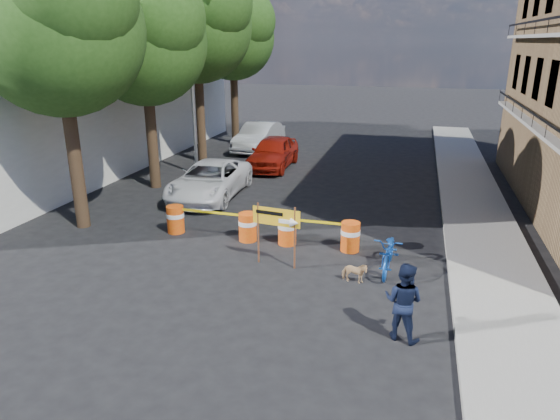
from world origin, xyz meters
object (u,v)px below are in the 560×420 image
Objects in this scene: sedan_red at (273,152)px; suv_white at (210,180)px; barrel_far_left at (175,219)px; detour_sign at (282,223)px; sedan_silver at (259,137)px; barrel_far_right at (350,236)px; bicycle at (391,235)px; pedestrian at (403,302)px; barrel_mid_left at (248,226)px; dog at (354,273)px; barrel_mid_right at (287,230)px.

suv_white is at bearing -101.82° from sedan_red.
suv_white is (-0.45, 3.95, 0.23)m from barrel_far_left.
sedan_red is at bearing 114.22° from detour_sign.
barrel_far_right is at bearing -59.13° from sedan_silver.
pedestrian is at bearing -78.97° from bicycle.
sedan_red is (1.09, 5.40, 0.07)m from suv_white.
suv_white is at bearing 135.93° from detour_sign.
barrel_far_right is 0.51× the size of detour_sign.
bicycle is at bearing -13.54° from barrel_mid_left.
barrel_far_left is 1.00× the size of barrel_mid_left.
bicycle is (1.20, -1.10, 0.56)m from barrel_far_right.
dog is at bearing -6.07° from detour_sign.
barrel_mid_left reaches higher than dog.
sedan_red is (-3.14, 9.36, 0.30)m from barrel_mid_right.
bicycle is (-0.46, 3.25, 0.18)m from pedestrian.
detour_sign is (1.53, -1.56, 0.83)m from barrel_mid_left.
barrel_mid_left is 6.52m from pedestrian.
dog is (3.61, -2.04, -0.18)m from barrel_mid_left.
barrel_mid_left is 13.75m from sedan_silver.
barrel_mid_right is 0.19× the size of sedan_silver.
detour_sign is 0.37× the size of sedan_silver.
pedestrian is at bearing -50.29° from barrel_mid_right.
barrel_far_left is at bearing 74.77° from dog.
detour_sign is at bearing -73.12° from sedan_red.
pedestrian reaches higher than barrel_mid_left.
barrel_far_left is 3.98m from suv_white.
barrel_far_right is at bearing -35.10° from suv_white.
barrel_far_right is at bearing -0.15° from barrel_far_left.
dog is (2.07, -0.48, -1.01)m from detour_sign.
bicycle reaches higher than barrel_mid_left.
barrel_far_right is at bearing 140.38° from bicycle.
barrel_far_left is 0.52× the size of pedestrian.
barrel_mid_left is at bearing -23.03° from pedestrian.
sedan_silver is at bearing 106.07° from barrel_mid_left.
pedestrian reaches higher than barrel_far_left.
sedan_silver is (-5.34, 14.76, -0.51)m from detour_sign.
barrel_mid_right is at bearing 1.83° from barrel_mid_left.
suv_white is at bearing 126.51° from barrel_mid_left.
barrel_mid_right is 9.88m from sedan_red.
barrel_mid_left is 0.52× the size of pedestrian.
sedan_silver is at bearing 122.84° from bicycle.
dog is at bearing -126.96° from bicycle.
barrel_far_right is (5.73, -0.01, 0.00)m from barrel_far_left.
sedan_red is (-5.09, 9.36, 0.30)m from barrel_far_right.
detour_sign is (0.26, -1.60, 0.83)m from barrel_mid_right.
pedestrian is at bearing -69.02° from barrel_far_right.
pedestrian is (7.39, -4.36, 0.39)m from barrel_far_left.
bicycle reaches higher than pedestrian.
barrel_far_right is at bearing -50.62° from pedestrian.
sedan_red is at bearing 29.22° from dog.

